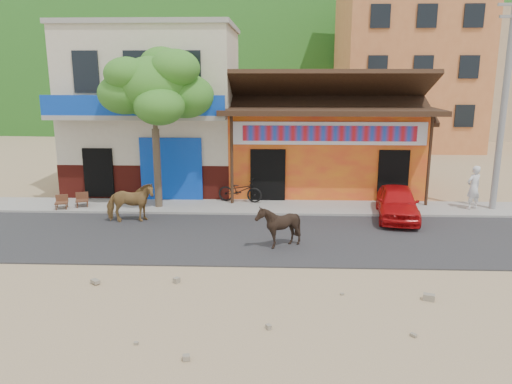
% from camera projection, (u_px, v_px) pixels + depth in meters
% --- Properties ---
extents(ground, '(120.00, 120.00, 0.00)m').
position_uv_depth(ground, '(278.00, 268.00, 13.56)').
color(ground, '#9E825B').
rests_on(ground, ground).
extents(road, '(60.00, 5.00, 0.04)m').
position_uv_depth(road, '(278.00, 238.00, 15.98)').
color(road, '#28282B').
rests_on(road, ground).
extents(sidewalk, '(60.00, 2.00, 0.12)m').
position_uv_depth(sidewalk, '(278.00, 208.00, 19.37)').
color(sidewalk, gray).
rests_on(sidewalk, ground).
extents(dance_club, '(8.00, 6.00, 3.60)m').
position_uv_depth(dance_club, '(321.00, 148.00, 22.77)').
color(dance_club, orange).
rests_on(dance_club, ground).
extents(cafe_building, '(7.00, 6.00, 7.00)m').
position_uv_depth(cafe_building, '(157.00, 110.00, 22.66)').
color(cafe_building, beige).
rests_on(cafe_building, ground).
extents(apartment_front, '(9.00, 9.00, 12.00)m').
position_uv_depth(apartment_front, '(405.00, 60.00, 35.13)').
color(apartment_front, '#CC723F').
rests_on(apartment_front, ground).
extents(apartment_rear, '(8.00, 8.00, 10.00)m').
position_uv_depth(apartment_rear, '(497.00, 75.00, 40.85)').
color(apartment_rear, tan).
rests_on(apartment_rear, ground).
extents(hillside, '(100.00, 40.00, 24.00)m').
position_uv_depth(hillside, '(277.00, 28.00, 78.75)').
color(hillside, '#194C14').
rests_on(hillside, ground).
extents(tree, '(3.00, 3.00, 6.00)m').
position_uv_depth(tree, '(155.00, 129.00, 18.63)').
color(tree, '#2D721E').
rests_on(tree, sidewalk).
extents(utility_pole, '(0.24, 0.24, 8.00)m').
position_uv_depth(utility_pole, '(504.00, 102.00, 18.11)').
color(utility_pole, gray).
rests_on(utility_pole, sidewalk).
extents(cow_tan, '(1.78, 1.06, 1.41)m').
position_uv_depth(cow_tan, '(130.00, 203.00, 17.43)').
color(cow_tan, olive).
rests_on(cow_tan, road).
extents(cow_dark, '(1.42, 1.32, 1.33)m').
position_uv_depth(cow_dark, '(278.00, 226.00, 14.92)').
color(cow_dark, black).
rests_on(cow_dark, road).
extents(red_car, '(1.87, 3.62, 1.18)m').
position_uv_depth(red_car, '(397.00, 202.00, 17.91)').
color(red_car, red).
rests_on(red_car, road).
extents(scooter, '(1.87, 0.94, 0.94)m').
position_uv_depth(scooter, '(240.00, 190.00, 19.91)').
color(scooter, black).
rests_on(scooter, sidewalk).
extents(pedestrian, '(0.72, 0.62, 1.67)m').
position_uv_depth(pedestrian, '(474.00, 187.00, 18.78)').
color(pedestrian, white).
rests_on(pedestrian, sidewalk).
extents(cafe_chair_left, '(0.60, 0.60, 1.00)m').
position_uv_depth(cafe_chair_left, '(82.00, 194.00, 19.18)').
color(cafe_chair_left, '#482418').
rests_on(cafe_chair_left, sidewalk).
extents(cafe_chair_right, '(0.56, 0.56, 0.97)m').
position_uv_depth(cafe_chair_right, '(61.00, 196.00, 18.87)').
color(cafe_chair_right, '#50271A').
rests_on(cafe_chair_right, sidewalk).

